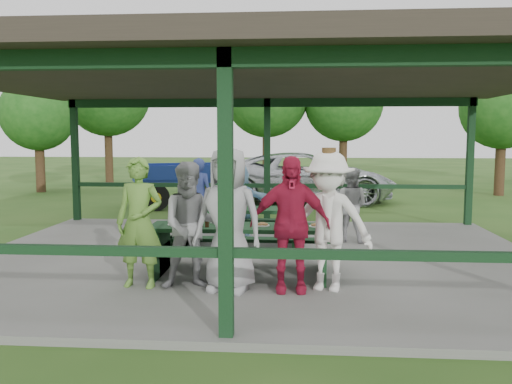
# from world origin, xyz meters

# --- Properties ---
(ground) EXTENTS (90.00, 90.00, 0.00)m
(ground) POSITION_xyz_m (0.00, 0.00, 0.00)
(ground) COLOR #274D18
(ground) RESTS_ON ground
(concrete_slab) EXTENTS (10.00, 8.00, 0.10)m
(concrete_slab) POSITION_xyz_m (0.00, 0.00, 0.05)
(concrete_slab) COLOR slate
(concrete_slab) RESTS_ON ground
(pavilion_structure) EXTENTS (10.60, 8.60, 3.24)m
(pavilion_structure) POSITION_xyz_m (0.00, 0.00, 3.17)
(pavilion_structure) COLOR black
(pavilion_structure) RESTS_ON concrete_slab
(picnic_table_near) EXTENTS (2.82, 1.39, 0.75)m
(picnic_table_near) POSITION_xyz_m (-0.10, -1.20, 0.58)
(picnic_table_near) COLOR black
(picnic_table_near) RESTS_ON concrete_slab
(picnic_table_far) EXTENTS (2.45, 1.39, 0.75)m
(picnic_table_far) POSITION_xyz_m (-0.36, 0.80, 0.57)
(picnic_table_far) COLOR black
(picnic_table_far) RESTS_ON concrete_slab
(table_setting) EXTENTS (2.40, 0.45, 0.10)m
(table_setting) POSITION_xyz_m (-0.20, -1.16, 0.89)
(table_setting) COLOR white
(table_setting) RESTS_ON picnic_table_near
(contestant_green) EXTENTS (0.70, 0.50, 1.83)m
(contestant_green) POSITION_xyz_m (-1.45, -2.02, 1.01)
(contestant_green) COLOR #598A31
(contestant_green) RESTS_ON concrete_slab
(contestant_grey_left) EXTENTS (1.00, 0.86, 1.76)m
(contestant_grey_left) POSITION_xyz_m (-0.72, -2.03, 0.98)
(contestant_grey_left) COLOR gray
(contestant_grey_left) RESTS_ON concrete_slab
(contestant_grey_mid) EXTENTS (1.08, 0.83, 1.97)m
(contestant_grey_mid) POSITION_xyz_m (-0.19, -2.10, 1.09)
(contestant_grey_mid) COLOR #969698
(contestant_grey_mid) RESTS_ON concrete_slab
(contestant_red) EXTENTS (1.10, 0.50, 1.85)m
(contestant_red) POSITION_xyz_m (0.64, -2.07, 1.03)
(contestant_red) COLOR #AD1939
(contestant_red) RESTS_ON concrete_slab
(contestant_white_fedora) EXTENTS (1.38, 1.02, 1.96)m
(contestant_white_fedora) POSITION_xyz_m (1.16, -1.97, 1.05)
(contestant_white_fedora) COLOR white
(contestant_white_fedora) RESTS_ON concrete_slab
(spectator_lblue) EXTENTS (1.48, 0.60, 1.55)m
(spectator_lblue) POSITION_xyz_m (-0.44, 1.51, 0.88)
(spectator_lblue) COLOR #9CCCF1
(spectator_lblue) RESTS_ON concrete_slab
(spectator_blue) EXTENTS (0.66, 0.50, 1.64)m
(spectator_blue) POSITION_xyz_m (-1.40, 2.28, 0.92)
(spectator_blue) COLOR #384894
(spectator_blue) RESTS_ON concrete_slab
(spectator_grey) EXTENTS (0.87, 0.78, 1.48)m
(spectator_grey) POSITION_xyz_m (1.80, 1.51, 0.84)
(spectator_grey) COLOR #99999C
(spectator_grey) RESTS_ON concrete_slab
(pickup_truck) EXTENTS (6.24, 3.42, 1.66)m
(pickup_truck) POSITION_xyz_m (0.96, 8.53, 0.83)
(pickup_truck) COLOR silver
(pickup_truck) RESTS_ON ground
(farm_trailer) EXTENTS (4.07, 2.69, 1.44)m
(farm_trailer) POSITION_xyz_m (-2.83, 7.32, 0.71)
(farm_trailer) COLOR navy
(farm_trailer) RESTS_ON ground
(tree_far_left) EXTENTS (3.86, 3.86, 6.02)m
(tree_far_left) POSITION_xyz_m (-7.86, 14.82, 4.08)
(tree_far_left) COLOR #342114
(tree_far_left) RESTS_ON ground
(tree_left) EXTENTS (3.76, 3.76, 5.87)m
(tree_left) POSITION_xyz_m (-0.67, 15.01, 3.97)
(tree_left) COLOR #342114
(tree_left) RESTS_ON ground
(tree_mid) EXTENTS (3.46, 3.46, 5.41)m
(tree_mid) POSITION_xyz_m (2.74, 14.93, 3.66)
(tree_mid) COLOR #342114
(tree_mid) RESTS_ON ground
(tree_right) EXTENTS (3.05, 3.05, 4.77)m
(tree_right) POSITION_xyz_m (8.19, 11.25, 3.22)
(tree_right) COLOR #342114
(tree_right) RESTS_ON ground
(tree_edge_left) EXTENTS (2.89, 2.89, 4.51)m
(tree_edge_left) POSITION_xyz_m (-9.32, 11.12, 3.05)
(tree_edge_left) COLOR #342114
(tree_edge_left) RESTS_ON ground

